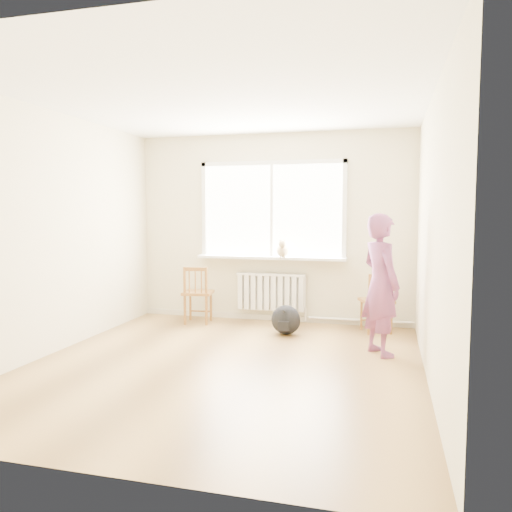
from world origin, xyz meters
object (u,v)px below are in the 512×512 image
Objects in this scene: chair_right at (377,303)px; backpack at (286,320)px; chair_left at (197,295)px; cat at (283,250)px; person at (381,285)px.

chair_right reaches higher than backpack.
chair_left is 1.40m from backpack.
cat reaches higher than chair_left.
chair_left is 2.73m from person.
person reaches higher than chair_left.
chair_right is 0.51× the size of person.
chair_right is at bearing 18.82° from backpack.
person is at bearing 151.53° from chair_left.
cat is at bearing 105.77° from backpack.
person is at bearing 70.85° from chair_right.
person is 3.97× the size of cat.
cat is 1.07m from backpack.
cat is (-1.31, 0.21, 0.66)m from chair_right.
chair_right is 2.01× the size of cat.
person is at bearing -27.80° from backpack.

